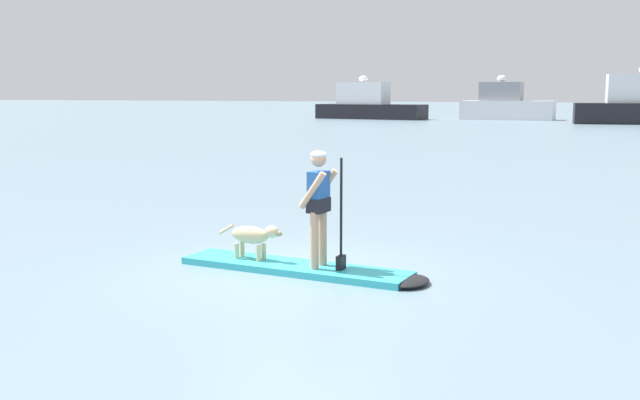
{
  "coord_description": "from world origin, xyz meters",
  "views": [
    {
      "loc": [
        4.14,
        -9.51,
        2.55
      ],
      "look_at": [
        0.0,
        1.0,
        0.9
      ],
      "focal_mm": 41.26,
      "sensor_mm": 36.0,
      "label": 1
    }
  ],
  "objects": [
    {
      "name": "ground_plane",
      "position": [
        0.0,
        0.0,
        0.0
      ],
      "size": [
        400.0,
        400.0,
        0.0
      ],
      "primitive_type": "plane",
      "color": "slate"
    },
    {
      "name": "paddleboard",
      "position": [
        0.23,
        -0.02,
        0.05
      ],
      "size": [
        3.79,
        1.07,
        0.1
      ],
      "color": "#33B2BF",
      "rests_on": "ground_plane"
    },
    {
      "name": "person_paddler",
      "position": [
        0.4,
        -0.04,
        1.06
      ],
      "size": [
        0.63,
        0.5,
        1.65
      ],
      "color": "tan",
      "rests_on": "paddleboard"
    },
    {
      "name": "dog",
      "position": [
        -0.7,
        0.06,
        0.45
      ],
      "size": [
        1.1,
        0.27,
        0.53
      ],
      "color": "#CCB78C",
      "rests_on": "paddleboard"
    },
    {
      "name": "moored_boat_far_starboard",
      "position": [
        -18.14,
        60.07,
        1.33
      ],
      "size": [
        11.18,
        4.53,
        4.22
      ],
      "color": "black",
      "rests_on": "ground_plane"
    },
    {
      "name": "moored_boat_starboard",
      "position": [
        -5.27,
        63.22,
        1.36
      ],
      "size": [
        8.75,
        3.49,
        4.22
      ],
      "color": "white",
      "rests_on": "ground_plane"
    }
  ]
}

